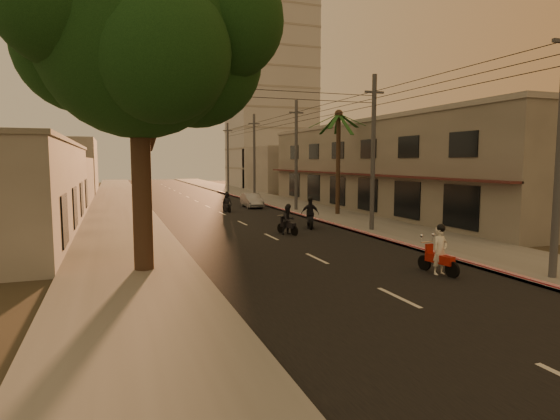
# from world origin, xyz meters

# --- Properties ---
(ground) EXTENTS (160.00, 160.00, 0.00)m
(ground) POSITION_xyz_m (0.00, 0.00, 0.00)
(ground) COLOR #383023
(ground) RESTS_ON ground
(road) EXTENTS (10.00, 140.00, 0.02)m
(road) POSITION_xyz_m (0.00, 20.00, 0.01)
(road) COLOR black
(road) RESTS_ON ground
(sidewalk_right) EXTENTS (5.00, 140.00, 0.12)m
(sidewalk_right) POSITION_xyz_m (7.50, 20.00, 0.06)
(sidewalk_right) COLOR slate
(sidewalk_right) RESTS_ON ground
(sidewalk_left) EXTENTS (5.00, 140.00, 0.12)m
(sidewalk_left) POSITION_xyz_m (-7.50, 20.00, 0.06)
(sidewalk_left) COLOR slate
(sidewalk_left) RESTS_ON ground
(curb_stripe) EXTENTS (0.20, 60.00, 0.20)m
(curb_stripe) POSITION_xyz_m (5.10, 15.00, 0.10)
(curb_stripe) COLOR red
(curb_stripe) RESTS_ON ground
(shophouse_row) EXTENTS (8.80, 34.20, 7.30)m
(shophouse_row) POSITION_xyz_m (13.95, 18.00, 3.65)
(shophouse_row) COLOR gray
(shophouse_row) RESTS_ON ground
(distant_tower) EXTENTS (12.10, 12.10, 28.00)m
(distant_tower) POSITION_xyz_m (16.00, 56.00, 14.00)
(distant_tower) COLOR #B7B5B2
(distant_tower) RESTS_ON ground
(broadleaf_tree) EXTENTS (9.60, 8.70, 12.10)m
(broadleaf_tree) POSITION_xyz_m (-6.61, 2.14, 8.48)
(broadleaf_tree) COLOR black
(broadleaf_tree) RESTS_ON ground
(palm_tree) EXTENTS (5.00, 5.00, 8.20)m
(palm_tree) POSITION_xyz_m (8.00, 16.00, 7.15)
(palm_tree) COLOR black
(palm_tree) RESTS_ON ground
(utility_poles) EXTENTS (1.20, 48.26, 9.00)m
(utility_poles) POSITION_xyz_m (6.20, 20.00, 6.54)
(utility_poles) COLOR #38383A
(utility_poles) RESTS_ON ground
(filler_right) EXTENTS (8.00, 14.00, 6.00)m
(filler_right) POSITION_xyz_m (14.00, 45.00, 3.00)
(filler_right) COLOR #A6A096
(filler_right) RESTS_ON ground
(filler_left_near) EXTENTS (8.00, 14.00, 4.40)m
(filler_left_near) POSITION_xyz_m (-14.00, 34.00, 2.20)
(filler_left_near) COLOR #A6A096
(filler_left_near) RESTS_ON ground
(filler_left_far) EXTENTS (8.00, 14.00, 7.00)m
(filler_left_far) POSITION_xyz_m (-14.00, 52.00, 3.50)
(filler_left_far) COLOR #A6A096
(filler_left_far) RESTS_ON ground
(scooter_red) EXTENTS (0.83, 1.89, 1.87)m
(scooter_red) POSITION_xyz_m (3.07, -1.98, 0.82)
(scooter_red) COLOR black
(scooter_red) RESTS_ON ground
(scooter_mid_a) EXTENTS (1.16, 1.71, 1.74)m
(scooter_mid_a) POSITION_xyz_m (1.19, 8.56, 0.79)
(scooter_mid_a) COLOR black
(scooter_mid_a) RESTS_ON ground
(scooter_mid_b) EXTENTS (1.34, 1.92, 1.95)m
(scooter_mid_b) POSITION_xyz_m (3.26, 10.29, 0.89)
(scooter_mid_b) COLOR black
(scooter_mid_b) RESTS_ON ground
(scooter_far_a) EXTENTS (0.88, 1.70, 1.67)m
(scooter_far_a) POSITION_xyz_m (0.61, 21.02, 0.75)
(scooter_far_a) COLOR black
(scooter_far_a) RESTS_ON ground
(parked_car) EXTENTS (1.68, 3.93, 1.26)m
(parked_car) POSITION_xyz_m (3.55, 23.92, 0.63)
(parked_car) COLOR #9C9EA4
(parked_car) RESTS_ON ground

